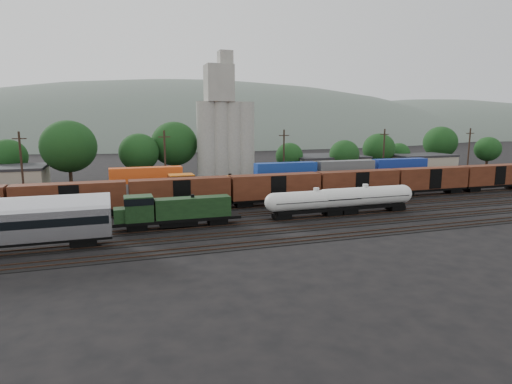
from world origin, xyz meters
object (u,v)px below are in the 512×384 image
object	(u,v)px
tank_car_a	(316,201)
grain_silo	(225,132)
orange_locomotive	(211,188)
green_locomotive	(171,211)

from	to	relation	value
tank_car_a	grain_silo	distance (m)	42.02
tank_car_a	orange_locomotive	size ratio (longest dim) A/B	0.79
tank_car_a	green_locomotive	bearing A→B (deg)	-180.00
green_locomotive	tank_car_a	world-z (taller)	green_locomotive
green_locomotive	orange_locomotive	xyz separation A→B (m)	(8.59, 15.00, 0.32)
green_locomotive	grain_silo	world-z (taller)	grain_silo
tank_car_a	orange_locomotive	distance (m)	19.19
tank_car_a	orange_locomotive	bearing A→B (deg)	128.58
orange_locomotive	grain_silo	world-z (taller)	grain_silo
orange_locomotive	grain_silo	size ratio (longest dim) A/B	0.67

